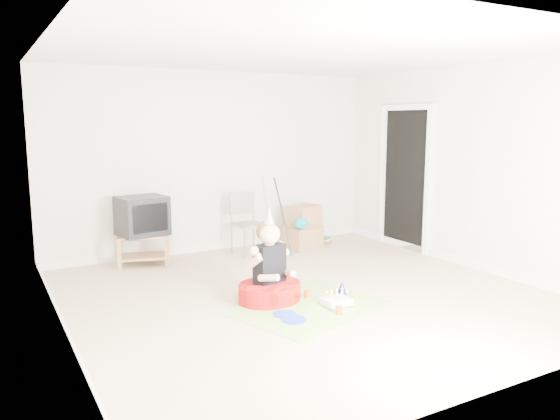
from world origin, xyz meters
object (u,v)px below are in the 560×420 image
tv_stand (143,247)px  cardboard_boxes (303,228)px  folding_chair (249,224)px  birthday_cake (337,302)px  crt_tv (142,216)px  seated_woman (270,281)px

tv_stand → cardboard_boxes: 2.35m
cardboard_boxes → folding_chair: bearing=175.6°
folding_chair → birthday_cake: folding_chair is taller
cardboard_boxes → birthday_cake: 2.59m
tv_stand → birthday_cake: bearing=-63.2°
folding_chair → birthday_cake: size_ratio=3.26×
cardboard_boxes → tv_stand: bearing=174.5°
crt_tv → folding_chair: crt_tv is taller
tv_stand → birthday_cake: (1.30, -2.59, -0.21)m
seated_woman → birthday_cake: (0.53, -0.48, -0.18)m
folding_chair → tv_stand: bearing=173.9°
seated_woman → birthday_cake: bearing=-42.5°
folding_chair → seated_woman: size_ratio=0.90×
folding_chair → seated_woman: bearing=-109.9°
seated_woman → cardboard_boxes: bearing=50.2°
crt_tv → birthday_cake: (1.30, -2.59, -0.63)m
cardboard_boxes → seated_woman: bearing=-129.8°
folding_chair → cardboard_boxes: folding_chair is taller
crt_tv → birthday_cake: 2.96m
cardboard_boxes → birthday_cake: cardboard_boxes is taller
crt_tv → cardboard_boxes: 2.38m
folding_chair → birthday_cake: (-0.17, -2.43, -0.40)m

